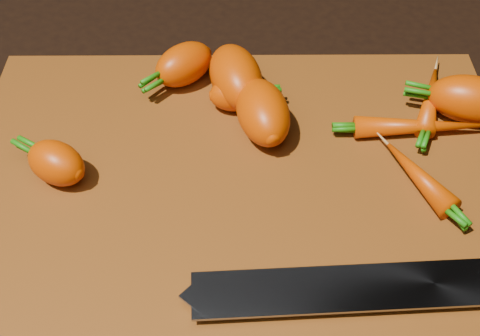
{
  "coord_description": "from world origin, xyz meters",
  "views": [
    {
      "loc": [
        -0.0,
        -0.4,
        0.44
      ],
      "look_at": [
        0.0,
        0.01,
        0.03
      ],
      "focal_mm": 50.0,
      "sensor_mm": 36.0,
      "label": 1
    }
  ],
  "objects": [
    {
      "name": "cutting_board",
      "position": [
        0.0,
        0.0,
        0.01
      ],
      "size": [
        0.5,
        0.4,
        0.01
      ],
      "primitive_type": "cube",
      "color": "brown",
      "rests_on": "ground"
    },
    {
      "name": "carrot_6",
      "position": [
        0.19,
        0.11,
        0.02
      ],
      "size": [
        0.05,
        0.1,
        0.02
      ],
      "primitive_type": "ellipsoid",
      "rotation": [
        0.0,
        0.0,
        1.26
      ],
      "color": "#C73D00",
      "rests_on": "cutting_board"
    },
    {
      "name": "carrot_7",
      "position": [
        0.17,
        0.07,
        0.02
      ],
      "size": [
        0.12,
        0.02,
        0.02
      ],
      "primitive_type": "ellipsoid",
      "rotation": [
        0.0,
        0.0,
        0.01
      ],
      "color": "#C73D00",
      "rests_on": "cutting_board"
    },
    {
      "name": "carrot_0",
      "position": [
        -0.16,
        0.02,
        0.03
      ],
      "size": [
        0.07,
        0.06,
        0.04
      ],
      "primitive_type": "ellipsoid",
      "rotation": [
        0.0,
        0.0,
        2.57
      ],
      "color": "#C73D00",
      "rests_on": "cutting_board"
    },
    {
      "name": "carrot_3",
      "position": [
        -0.06,
        0.16,
        0.03
      ],
      "size": [
        0.08,
        0.08,
        0.04
      ],
      "primitive_type": "ellipsoid",
      "rotation": [
        0.0,
        0.0,
        3.89
      ],
      "color": "#C73D00",
      "rests_on": "cutting_board"
    },
    {
      "name": "knife",
      "position": [
        0.1,
        -0.11,
        0.02
      ],
      "size": [
        0.38,
        0.05,
        0.02
      ],
      "rotation": [
        0.0,
        0.0,
        0.05
      ],
      "color": "gray",
      "rests_on": "cutting_board"
    },
    {
      "name": "carrot_1",
      "position": [
        -0.0,
        0.13,
        0.04
      ],
      "size": [
        0.07,
        0.1,
        0.05
      ],
      "primitive_type": "ellipsoid",
      "rotation": [
        0.0,
        0.0,
        -1.31
      ],
      "color": "#C73D00",
      "rests_on": "cutting_board"
    },
    {
      "name": "carrot_5",
      "position": [
        0.22,
        0.1,
        0.03
      ],
      "size": [
        0.09,
        0.07,
        0.05
      ],
      "primitive_type": "ellipsoid",
      "rotation": [
        0.0,
        0.0,
        2.86
      ],
      "color": "#C73D00",
      "rests_on": "cutting_board"
    },
    {
      "name": "carrot_8",
      "position": [
        0.16,
        0.01,
        0.02
      ],
      "size": [
        0.06,
        0.09,
        0.02
      ],
      "primitive_type": "ellipsoid",
      "rotation": [
        0.0,
        0.0,
        2.03
      ],
      "color": "#C73D00",
      "rests_on": "cutting_board"
    },
    {
      "name": "carrot_4",
      "position": [
        -0.0,
        0.11,
        0.03
      ],
      "size": [
        0.06,
        0.04,
        0.03
      ],
      "primitive_type": "ellipsoid",
      "rotation": [
        0.0,
        0.0,
        0.13
      ],
      "color": "#C73D00",
      "rests_on": "cutting_board"
    },
    {
      "name": "carrot_2",
      "position": [
        0.02,
        0.08,
        0.04
      ],
      "size": [
        0.06,
        0.09,
        0.05
      ],
      "primitive_type": "ellipsoid",
      "rotation": [
        0.0,
        0.0,
        1.78
      ],
      "color": "#C73D00",
      "rests_on": "cutting_board"
    },
    {
      "name": "ground",
      "position": [
        0.0,
        0.0,
        -0.01
      ],
      "size": [
        2.0,
        2.0,
        0.01
      ],
      "primitive_type": "cube",
      "color": "black"
    }
  ]
}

